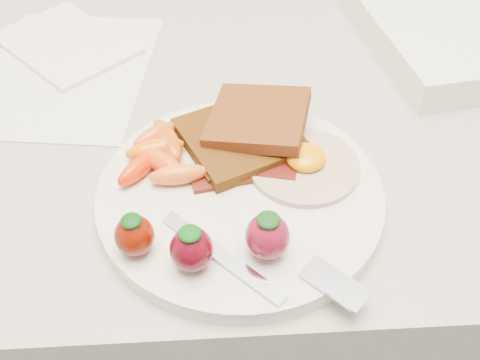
{
  "coord_description": "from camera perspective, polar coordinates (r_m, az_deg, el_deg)",
  "views": [
    {
      "loc": [
        -0.04,
        1.2,
        1.28
      ],
      "look_at": [
        -0.02,
        1.54,
        0.93
      ],
      "focal_mm": 40.0,
      "sensor_mm": 36.0,
      "label": 1
    }
  ],
  "objects": [
    {
      "name": "counter",
      "position": [
        0.97,
        0.58,
        -13.19
      ],
      "size": [
        2.0,
        0.6,
        0.9
      ],
      "primitive_type": "cube",
      "color": "gray",
      "rests_on": "ground"
    },
    {
      "name": "plate",
      "position": [
        0.51,
        0.0,
        -1.5
      ],
      "size": [
        0.27,
        0.27,
        0.02
      ],
      "primitive_type": "cylinder",
      "color": "silver",
      "rests_on": "counter"
    },
    {
      "name": "toast_lower",
      "position": [
        0.54,
        0.02,
        4.52
      ],
      "size": [
        0.14,
        0.14,
        0.01
      ],
      "primitive_type": "cube",
      "rotation": [
        0.0,
        0.0,
        0.43
      ],
      "color": "black",
      "rests_on": "plate"
    },
    {
      "name": "toast_upper",
      "position": [
        0.55,
        1.95,
        6.65
      ],
      "size": [
        0.12,
        0.12,
        0.02
      ],
      "primitive_type": "cube",
      "rotation": [
        0.0,
        -0.1,
        -0.27
      ],
      "color": "#331D0C",
      "rests_on": "toast_lower"
    },
    {
      "name": "fried_egg",
      "position": [
        0.52,
        6.85,
        1.8
      ],
      "size": [
        0.14,
        0.14,
        0.02
      ],
      "color": "beige",
      "rests_on": "plate"
    },
    {
      "name": "bacon_strips",
      "position": [
        0.51,
        0.41,
        1.22
      ],
      "size": [
        0.1,
        0.06,
        0.01
      ],
      "color": "black",
      "rests_on": "plate"
    },
    {
      "name": "baby_carrots",
      "position": [
        0.53,
        -8.5,
        2.8
      ],
      "size": [
        0.09,
        0.1,
        0.02
      ],
      "color": "#DF6104",
      "rests_on": "plate"
    },
    {
      "name": "strawberries",
      "position": [
        0.44,
        -3.79,
        -6.39
      ],
      "size": [
        0.14,
        0.05,
        0.05
      ],
      "color": "#5F0D01",
      "rests_on": "plate"
    },
    {
      "name": "fork",
      "position": [
        0.44,
        3.42,
        -9.33
      ],
      "size": [
        0.17,
        0.11,
        0.0
      ],
      "color": "white",
      "rests_on": "plate"
    },
    {
      "name": "paper_sheet",
      "position": [
        0.71,
        -18.09,
        10.96
      ],
      "size": [
        0.23,
        0.29,
        0.0
      ],
      "primitive_type": "cube",
      "rotation": [
        0.0,
        0.0,
        -0.13
      ],
      "color": "silver",
      "rests_on": "counter"
    },
    {
      "name": "notepad",
      "position": [
        0.76,
        -18.11,
        13.7
      ],
      "size": [
        0.21,
        0.22,
        0.01
      ],
      "primitive_type": "cube",
      "rotation": [
        0.0,
        0.0,
        0.74
      ],
      "color": "#FFC6CF",
      "rests_on": "paper_sheet"
    }
  ]
}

